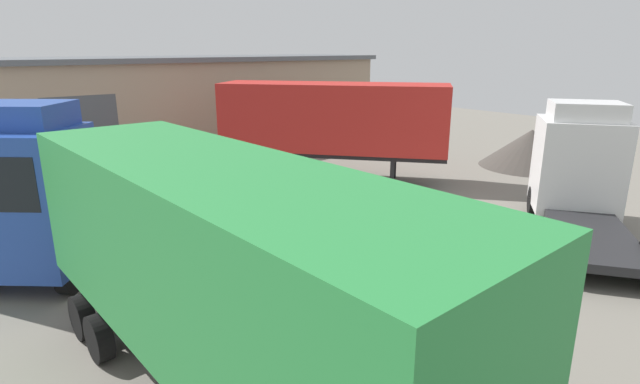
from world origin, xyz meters
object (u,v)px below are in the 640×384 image
object	(u,v)px
container_trailer_grey	(332,120)
traffic_cone	(371,238)
container_trailer_green	(219,261)
tractor_unit_blue	(40,197)
gravel_pile	(530,148)
tractor_unit_white	(580,171)

from	to	relation	value
container_trailer_grey	traffic_cone	bearing A→B (deg)	-71.06
container_trailer_grey	container_trailer_green	bearing A→B (deg)	-86.14
tractor_unit_blue	gravel_pile	size ratio (longest dim) A/B	1.40
tractor_unit_blue	container_trailer_grey	bearing A→B (deg)	143.93
tractor_unit_blue	gravel_pile	bearing A→B (deg)	126.87
tractor_unit_white	container_trailer_green	distance (m)	13.06
container_trailer_grey	traffic_cone	distance (m)	8.23
container_trailer_green	traffic_cone	size ratio (longest dim) A/B	16.67
gravel_pile	tractor_unit_blue	bearing A→B (deg)	175.55
tractor_unit_white	container_trailer_green	size ratio (longest dim) A/B	0.75
tractor_unit_blue	traffic_cone	bearing A→B (deg)	104.15
container_trailer_green	container_trailer_grey	size ratio (longest dim) A/B	1.00
gravel_pile	traffic_cone	bearing A→B (deg)	-170.00
tractor_unit_white	gravel_pile	xyz separation A→B (m)	(6.99, 5.34, -0.96)
tractor_unit_blue	traffic_cone	distance (m)	8.91
container_trailer_grey	gravel_pile	world-z (taller)	container_trailer_grey
tractor_unit_white	gravel_pile	distance (m)	8.85
tractor_unit_white	container_trailer_grey	distance (m)	9.91
tractor_unit_white	tractor_unit_blue	bearing A→B (deg)	118.74
container_trailer_grey	tractor_unit_blue	distance (m)	12.27
traffic_cone	tractor_unit_blue	bearing A→B (deg)	152.83
container_trailer_green	container_trailer_grey	distance (m)	14.88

